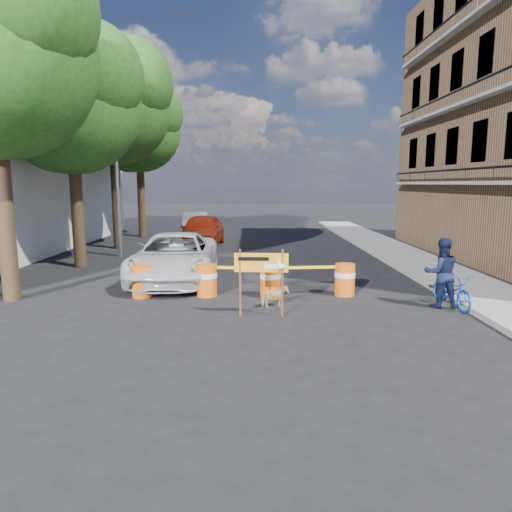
{
  "coord_description": "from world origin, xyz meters",
  "views": [
    {
      "loc": [
        -0.3,
        -10.08,
        3.12
      ],
      "look_at": [
        -0.19,
        1.38,
        1.3
      ],
      "focal_mm": 32.0,
      "sensor_mm": 36.0,
      "label": 1
    }
  ],
  "objects_px": {
    "barrel_far_left": "(142,280)",
    "sedan_red": "(202,230)",
    "barrel_mid_left": "(207,280)",
    "detour_sign": "(267,268)",
    "barrel_far_right": "(345,279)",
    "suv_white": "(175,257)",
    "barrel_mid_right": "(270,280)",
    "bicycle": "(453,275)",
    "pedestrian": "(441,273)",
    "dog": "(275,296)",
    "sedan_silver": "(195,224)"
  },
  "relations": [
    {
      "from": "barrel_far_left",
      "to": "sedan_red",
      "type": "bearing_deg",
      "value": 87.04
    },
    {
      "from": "barrel_mid_left",
      "to": "detour_sign",
      "type": "xyz_separation_m",
      "value": [
        1.62,
        -2.06,
        0.7
      ]
    },
    {
      "from": "barrel_far_right",
      "to": "barrel_far_left",
      "type": "bearing_deg",
      "value": -178.46
    },
    {
      "from": "detour_sign",
      "to": "suv_white",
      "type": "height_order",
      "value": "detour_sign"
    },
    {
      "from": "barrel_mid_right",
      "to": "detour_sign",
      "type": "relative_size",
      "value": 0.56
    },
    {
      "from": "detour_sign",
      "to": "sedan_red",
      "type": "height_order",
      "value": "detour_sign"
    },
    {
      "from": "barrel_mid_left",
      "to": "bicycle",
      "type": "bearing_deg",
      "value": -10.77
    },
    {
      "from": "barrel_far_right",
      "to": "suv_white",
      "type": "xyz_separation_m",
      "value": [
        -5.12,
        2.06,
        0.29
      ]
    },
    {
      "from": "barrel_far_right",
      "to": "pedestrian",
      "type": "height_order",
      "value": "pedestrian"
    },
    {
      "from": "dog",
      "to": "suv_white",
      "type": "bearing_deg",
      "value": 26.42
    },
    {
      "from": "barrel_far_right",
      "to": "pedestrian",
      "type": "bearing_deg",
      "value": -30.03
    },
    {
      "from": "barrel_far_left",
      "to": "barrel_mid_right",
      "type": "xyz_separation_m",
      "value": [
        3.56,
        -0.02,
        0.0
      ]
    },
    {
      "from": "barrel_far_right",
      "to": "suv_white",
      "type": "distance_m",
      "value": 5.52
    },
    {
      "from": "barrel_mid_left",
      "to": "pedestrian",
      "type": "bearing_deg",
      "value": -11.29
    },
    {
      "from": "barrel_far_right",
      "to": "dog",
      "type": "xyz_separation_m",
      "value": [
        -2.04,
        -1.26,
        -0.19
      ]
    },
    {
      "from": "barrel_mid_left",
      "to": "barrel_mid_right",
      "type": "xyz_separation_m",
      "value": [
        1.78,
        -0.12,
        0.0
      ]
    },
    {
      "from": "dog",
      "to": "pedestrian",
      "type": "bearing_deg",
      "value": -106.4
    },
    {
      "from": "barrel_mid_left",
      "to": "suv_white",
      "type": "xyz_separation_m",
      "value": [
        -1.24,
        2.11,
        0.29
      ]
    },
    {
      "from": "sedan_red",
      "to": "detour_sign",
      "type": "bearing_deg",
      "value": -74.4
    },
    {
      "from": "barrel_far_left",
      "to": "detour_sign",
      "type": "bearing_deg",
      "value": -29.97
    },
    {
      "from": "sedan_red",
      "to": "sedan_silver",
      "type": "relative_size",
      "value": 1.11
    },
    {
      "from": "barrel_mid_left",
      "to": "dog",
      "type": "distance_m",
      "value": 2.21
    },
    {
      "from": "detour_sign",
      "to": "pedestrian",
      "type": "bearing_deg",
      "value": 14.81
    },
    {
      "from": "suv_white",
      "to": "sedan_red",
      "type": "bearing_deg",
      "value": 88.33
    },
    {
      "from": "pedestrian",
      "to": "sedan_silver",
      "type": "xyz_separation_m",
      "value": [
        -8.27,
        16.6,
        -0.19
      ]
    },
    {
      "from": "barrel_far_right",
      "to": "sedan_silver",
      "type": "height_order",
      "value": "sedan_silver"
    },
    {
      "from": "barrel_mid_right",
      "to": "sedan_red",
      "type": "xyz_separation_m",
      "value": [
        -3.02,
        10.45,
        0.34
      ]
    },
    {
      "from": "dog",
      "to": "suv_white",
      "type": "xyz_separation_m",
      "value": [
        -3.08,
        3.32,
        0.48
      ]
    },
    {
      "from": "suv_white",
      "to": "sedan_silver",
      "type": "relative_size",
      "value": 1.29
    },
    {
      "from": "barrel_mid_right",
      "to": "detour_sign",
      "type": "distance_m",
      "value": 2.07
    },
    {
      "from": "barrel_mid_left",
      "to": "pedestrian",
      "type": "xyz_separation_m",
      "value": [
        6.06,
        -1.21,
        0.42
      ]
    },
    {
      "from": "barrel_far_right",
      "to": "detour_sign",
      "type": "xyz_separation_m",
      "value": [
        -2.26,
        -2.11,
        0.7
      ]
    },
    {
      "from": "barrel_mid_right",
      "to": "pedestrian",
      "type": "distance_m",
      "value": 4.44
    },
    {
      "from": "barrel_mid_right",
      "to": "sedan_silver",
      "type": "distance_m",
      "value": 16.01
    },
    {
      "from": "barrel_mid_left",
      "to": "barrel_far_right",
      "type": "distance_m",
      "value": 3.88
    },
    {
      "from": "barrel_mid_left",
      "to": "barrel_far_right",
      "type": "bearing_deg",
      "value": 0.76
    },
    {
      "from": "barrel_far_left",
      "to": "sedan_red",
      "type": "distance_m",
      "value": 10.45
    },
    {
      "from": "barrel_mid_left",
      "to": "sedan_red",
      "type": "height_order",
      "value": "sedan_red"
    },
    {
      "from": "dog",
      "to": "barrel_far_left",
      "type": "bearing_deg",
      "value": 56.56
    },
    {
      "from": "detour_sign",
      "to": "barrel_mid_right",
      "type": "bearing_deg",
      "value": 89.41
    },
    {
      "from": "barrel_mid_left",
      "to": "dog",
      "type": "height_order",
      "value": "barrel_mid_left"
    },
    {
      "from": "sedan_silver",
      "to": "barrel_far_right",
      "type": "bearing_deg",
      "value": -75.68
    },
    {
      "from": "barrel_far_left",
      "to": "detour_sign",
      "type": "relative_size",
      "value": 0.56
    },
    {
      "from": "suv_white",
      "to": "sedan_red",
      "type": "distance_m",
      "value": 8.22
    },
    {
      "from": "dog",
      "to": "suv_white",
      "type": "relative_size",
      "value": 0.12
    },
    {
      "from": "sedan_silver",
      "to": "barrel_mid_left",
      "type": "bearing_deg",
      "value": -89.16
    },
    {
      "from": "barrel_far_left",
      "to": "barrel_mid_left",
      "type": "bearing_deg",
      "value": 3.23
    },
    {
      "from": "barrel_mid_left",
      "to": "dog",
      "type": "relative_size",
      "value": 1.33
    },
    {
      "from": "pedestrian",
      "to": "bicycle",
      "type": "bearing_deg",
      "value": -176.6
    },
    {
      "from": "barrel_far_left",
      "to": "pedestrian",
      "type": "distance_m",
      "value": 7.93
    }
  ]
}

